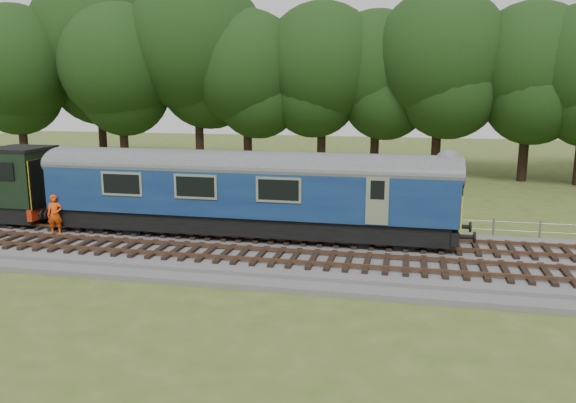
# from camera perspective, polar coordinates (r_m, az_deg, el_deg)

# --- Properties ---
(ground) EXTENTS (120.00, 120.00, 0.00)m
(ground) POSITION_cam_1_polar(r_m,az_deg,el_deg) (23.07, 6.59, -5.86)
(ground) COLOR #43551F
(ground) RESTS_ON ground
(ballast) EXTENTS (70.00, 7.00, 0.35)m
(ballast) POSITION_cam_1_polar(r_m,az_deg,el_deg) (23.02, 6.60, -5.45)
(ballast) COLOR #4C4C4F
(ballast) RESTS_ON ground
(track_north) EXTENTS (67.20, 2.40, 0.21)m
(track_north) POSITION_cam_1_polar(r_m,az_deg,el_deg) (24.30, 6.95, -3.96)
(track_north) COLOR black
(track_north) RESTS_ON ballast
(track_south) EXTENTS (67.20, 2.40, 0.21)m
(track_south) POSITION_cam_1_polar(r_m,az_deg,el_deg) (21.43, 6.19, -6.05)
(track_south) COLOR black
(track_south) RESTS_ON ballast
(fence) EXTENTS (64.00, 0.12, 1.00)m
(fence) POSITION_cam_1_polar(r_m,az_deg,el_deg) (27.39, 7.54, -3.11)
(fence) COLOR #6B6054
(fence) RESTS_ON ground
(tree_line) EXTENTS (70.00, 8.00, 18.00)m
(tree_line) POSITION_cam_1_polar(r_m,az_deg,el_deg) (44.52, 9.44, 2.44)
(tree_line) COLOR black
(tree_line) RESTS_ON ground
(dmu_railcar) EXTENTS (18.05, 2.86, 3.88)m
(dmu_railcar) POSITION_cam_1_polar(r_m,az_deg,el_deg) (24.72, -4.27, 1.56)
(dmu_railcar) COLOR black
(dmu_railcar) RESTS_ON ground
(worker) EXTENTS (0.78, 0.65, 1.81)m
(worker) POSITION_cam_1_polar(r_m,az_deg,el_deg) (27.31, -22.60, -1.24)
(worker) COLOR #F9480D
(worker) RESTS_ON ballast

